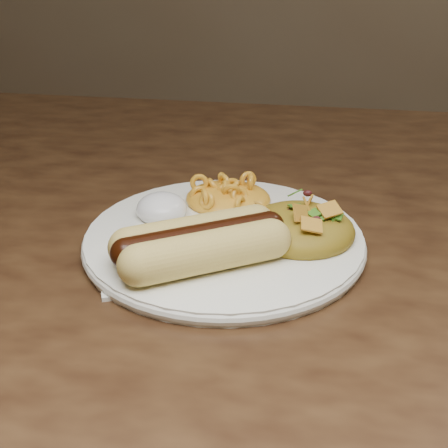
# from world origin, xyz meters

# --- Properties ---
(table) EXTENTS (1.60, 0.90, 0.75)m
(table) POSITION_xyz_m (0.00, 0.00, 0.66)
(table) COLOR #482E18
(table) RESTS_ON floor
(plate) EXTENTS (0.28, 0.28, 0.01)m
(plate) POSITION_xyz_m (-0.07, -0.04, 0.76)
(plate) COLOR white
(plate) RESTS_ON table
(hotdog) EXTENTS (0.12, 0.12, 0.04)m
(hotdog) POSITION_xyz_m (-0.08, -0.09, 0.78)
(hotdog) COLOR #E7CC6B
(hotdog) RESTS_ON plate
(mac_and_cheese) EXTENTS (0.11, 0.11, 0.03)m
(mac_and_cheese) POSITION_xyz_m (-0.08, 0.03, 0.78)
(mac_and_cheese) COLOR #FFAA2B
(mac_and_cheese) RESTS_ON plate
(sour_cream) EXTENTS (0.05, 0.05, 0.03)m
(sour_cream) POSITION_xyz_m (-0.14, -0.01, 0.78)
(sour_cream) COLOR white
(sour_cream) RESTS_ON plate
(taco_salad) EXTENTS (0.10, 0.10, 0.05)m
(taco_salad) POSITION_xyz_m (-0.00, -0.03, 0.78)
(taco_salad) COLOR #B56715
(taco_salad) RESTS_ON plate
(fork) EXTENTS (0.07, 0.14, 0.00)m
(fork) POSITION_xyz_m (-0.17, -0.10, 0.75)
(fork) COLOR silver
(fork) RESTS_ON table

